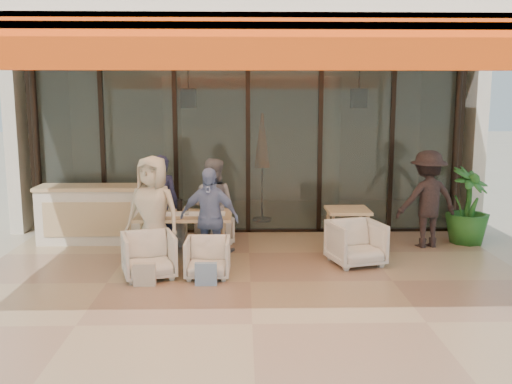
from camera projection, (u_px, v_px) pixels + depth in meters
ground at (250, 284)px, 7.97m from camera, size 70.00×70.00×0.00m
terrace_floor at (250, 283)px, 7.97m from camera, size 8.00×6.00×0.01m
terrace_structure at (250, 43)px, 7.17m from camera, size 8.00×6.00×3.40m
glass_storefront at (248, 150)px, 10.67m from camera, size 8.08×0.10×3.20m
interior_block at (247, 112)px, 12.84m from camera, size 9.05×3.62×3.52m
host_counter at (91, 214)px, 10.08m from camera, size 1.85×0.65×1.04m
dining_table at (184, 218)px, 9.05m from camera, size 1.50×0.90×0.93m
chair_far_left at (166, 225)px, 10.03m from camera, size 0.71×0.67×0.71m
chair_far_right at (214, 228)px, 10.06m from camera, size 0.72×0.70×0.58m
chair_near_left at (149, 253)px, 8.15m from camera, size 0.88×0.85×0.74m
chair_near_right at (208, 256)px, 8.18m from camera, size 0.64×0.60×0.65m
diner_navy at (162, 204)px, 9.45m from camera, size 0.67×0.50×1.65m
diner_grey at (212, 206)px, 9.48m from camera, size 0.89×0.76×1.59m
diner_cream at (153, 213)px, 8.56m from camera, size 0.97×0.77×1.72m
diner_periwinkle at (209, 218)px, 8.60m from camera, size 0.96×0.54×1.54m
tote_bag_cream at (144, 275)px, 7.79m from camera, size 0.30×0.10×0.34m
tote_bag_blue at (206, 275)px, 7.81m from camera, size 0.30×0.10×0.34m
side_table at (348, 215)px, 9.47m from camera, size 0.70×0.70×0.74m
side_chair at (356, 241)px, 8.78m from camera, size 0.91×0.87×0.77m
standing_woman at (427, 200)px, 9.74m from camera, size 1.20×0.84×1.69m
potted_palm at (468, 206)px, 10.00m from camera, size 1.08×1.08×1.36m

